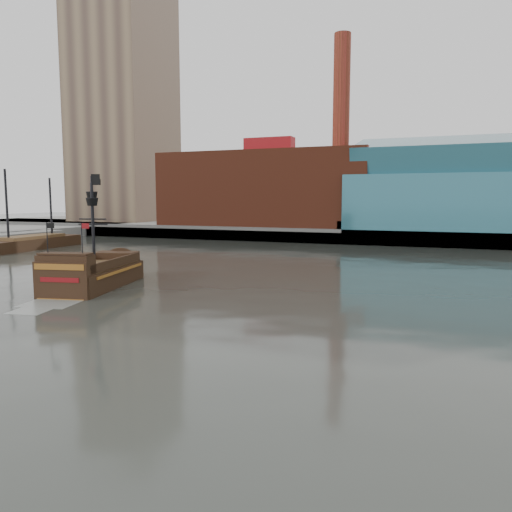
% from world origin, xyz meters
% --- Properties ---
extents(ground, '(400.00, 400.00, 0.00)m').
position_xyz_m(ground, '(0.00, 0.00, 0.00)').
color(ground, '#2C2F2A').
rests_on(ground, ground).
extents(promenade_far, '(220.00, 60.00, 2.00)m').
position_xyz_m(promenade_far, '(0.00, 92.00, 1.00)').
color(promenade_far, slate).
rests_on(promenade_far, ground).
extents(seawall, '(220.00, 1.00, 2.60)m').
position_xyz_m(seawall, '(0.00, 62.50, 1.30)').
color(seawall, '#4C4C49').
rests_on(seawall, ground).
extents(skyline, '(149.00, 45.00, 62.00)m').
position_xyz_m(skyline, '(5.21, 84.56, 24.55)').
color(skyline, brown).
rests_on(skyline, promenade_far).
extents(pirate_ship, '(7.41, 15.21, 10.94)m').
position_xyz_m(pirate_ship, '(-16.86, 12.30, 0.99)').
color(pirate_ship, black).
rests_on(pirate_ship, ground).
extents(docked_vessel, '(5.68, 19.12, 12.82)m').
position_xyz_m(docked_vessel, '(-48.75, 36.25, 0.82)').
color(docked_vessel, black).
rests_on(docked_vessel, ground).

